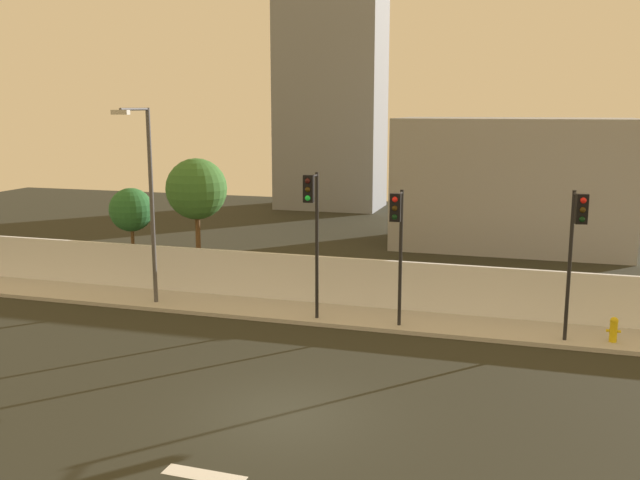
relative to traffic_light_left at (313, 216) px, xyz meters
The scene contains 11 objects.
ground_plane 8.11m from the traffic_light_left, 78.29° to the right, with size 80.00×80.00×0.00m, color #27281E.
sidewalk 4.26m from the traffic_light_left, 40.57° to the left, with size 36.00×2.40×0.15m, color #AFAFAF.
perimeter_wall 4.06m from the traffic_light_left, 60.25° to the left, with size 36.00×0.18×1.80m, color silver.
traffic_light_left is the anchor object (origin of this frame).
traffic_light_center 8.39m from the traffic_light_left, ahead, with size 0.43×1.21×4.83m.
traffic_light_right 2.93m from the traffic_light_left, ahead, with size 0.34×1.35×4.66m.
street_lamp_curbside 6.58m from the traffic_light_left, behind, with size 0.61×2.17×7.32m.
fire_hydrant 10.32m from the traffic_light_left, ahead, with size 0.44×0.26×0.82m.
roadside_tree_leftmost 10.04m from the traffic_light_left, 158.00° to the left, with size 1.86×1.86×4.11m.
roadside_tree_midleft 7.24m from the traffic_light_left, 148.73° to the left, with size 2.52×2.52×5.44m.
low_building_distant 17.58m from the traffic_light_left, 70.13° to the left, with size 12.16×6.00×6.91m, color gray.
Camera 1 is at (5.57, -15.39, 7.51)m, focal length 39.55 mm.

